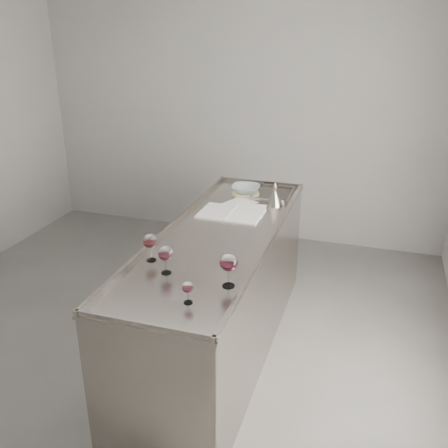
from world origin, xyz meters
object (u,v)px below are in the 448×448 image
(wine_glass_right, at_px, (229,263))
(wine_funnel, at_px, (275,198))
(wine_glass_left, at_px, (150,242))
(ceramic_bowl, at_px, (246,189))
(notebook, at_px, (231,213))
(wine_glass_small, at_px, (188,288))
(wine_glass_middle, at_px, (165,254))
(counter, at_px, (220,293))

(wine_glass_right, height_order, wine_funnel, wine_glass_right)
(wine_glass_left, xyz_separation_m, ceramic_bowl, (0.23, 1.38, -0.08))
(ceramic_bowl, bearing_deg, notebook, -88.18)
(notebook, xyz_separation_m, wine_funnel, (0.27, 0.29, 0.05))
(wine_glass_left, xyz_separation_m, wine_glass_right, (0.55, -0.16, 0.02))
(wine_glass_small, xyz_separation_m, ceramic_bowl, (-0.17, 1.77, -0.04))
(wine_glass_left, distance_m, wine_funnel, 1.30)
(wine_glass_small, bearing_deg, wine_glass_left, 135.36)
(wine_glass_middle, relative_size, wine_glass_right, 0.87)
(wine_funnel, bearing_deg, wine_glass_left, -113.36)
(wine_glass_middle, distance_m, wine_glass_small, 0.37)
(wine_glass_middle, height_order, wine_glass_small, wine_glass_middle)
(wine_glass_small, bearing_deg, wine_glass_right, 57.26)
(wine_glass_right, bearing_deg, notebook, 106.23)
(wine_glass_right, xyz_separation_m, notebook, (-0.31, 1.06, -0.13))
(wine_glass_right, xyz_separation_m, wine_glass_small, (-0.15, -0.23, -0.05))
(ceramic_bowl, bearing_deg, wine_glass_left, -99.28)
(wine_glass_left, bearing_deg, wine_funnel, 66.64)
(notebook, relative_size, ceramic_bowl, 2.02)
(wine_funnel, bearing_deg, wine_glass_small, -94.16)
(wine_glass_small, xyz_separation_m, wine_funnel, (0.12, 1.59, -0.03))
(notebook, xyz_separation_m, ceramic_bowl, (-0.02, 0.48, 0.04))
(counter, bearing_deg, ceramic_bowl, 93.31)
(ceramic_bowl, height_order, wine_funnel, wine_funnel)
(wine_glass_right, xyz_separation_m, ceramic_bowl, (-0.32, 1.54, -0.09))
(wine_glass_left, distance_m, ceramic_bowl, 1.40)
(notebook, bearing_deg, wine_funnel, 47.54)
(wine_funnel, bearing_deg, counter, -109.51)
(wine_glass_small, bearing_deg, ceramic_bowl, 95.63)
(wine_glass_right, bearing_deg, counter, 112.10)
(wine_glass_small, height_order, wine_funnel, wine_funnel)
(wine_glass_right, distance_m, wine_glass_small, 0.28)
(wine_glass_right, height_order, notebook, wine_glass_right)
(counter, xyz_separation_m, wine_glass_right, (0.27, -0.68, 0.61))
(notebook, bearing_deg, wine_glass_right, -72.80)
(wine_glass_middle, bearing_deg, wine_glass_small, -47.90)
(counter, xyz_separation_m, notebook, (-0.03, 0.39, 0.47))
(wine_glass_small, distance_m, ceramic_bowl, 1.78)
(wine_glass_right, height_order, ceramic_bowl, wine_glass_right)
(wine_glass_left, relative_size, ceramic_bowl, 0.75)
(wine_glass_middle, height_order, wine_glass_right, wine_glass_right)
(wine_glass_small, relative_size, wine_funnel, 0.64)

